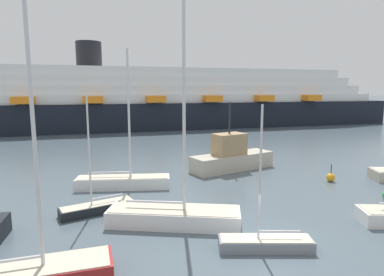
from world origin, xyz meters
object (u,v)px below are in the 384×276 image
(sailboat_0, at_px, (265,242))
(fishing_boat_0, at_px, (231,157))
(sailboat_6, at_px, (123,181))
(channel_buoy_1, at_px, (331,177))
(sailboat_3, at_px, (98,207))
(sailboat_2, at_px, (174,214))
(cruise_ship, at_px, (176,101))
(sailboat_1, at_px, (30,272))

(sailboat_0, xyz_separation_m, fishing_boat_0, (3.30, 14.06, 0.77))
(sailboat_0, relative_size, sailboat_6, 0.66)
(fishing_boat_0, bearing_deg, channel_buoy_1, 119.95)
(sailboat_3, xyz_separation_m, channel_buoy_1, (16.88, 2.81, -0.03))
(sailboat_0, height_order, sailboat_6, sailboat_6)
(sailboat_0, bearing_deg, fishing_boat_0, -90.66)
(sailboat_2, distance_m, fishing_boat_0, 12.57)
(sailboat_0, bearing_deg, channel_buoy_1, -124.24)
(cruise_ship, bearing_deg, sailboat_6, -108.65)
(sailboat_1, bearing_deg, channel_buoy_1, 21.67)
(fishing_boat_0, bearing_deg, sailboat_3, 16.85)
(sailboat_6, bearing_deg, cruise_ship, 82.45)
(sailboat_2, height_order, sailboat_6, sailboat_2)
(sailboat_6, relative_size, channel_buoy_1, 7.26)
(fishing_boat_0, xyz_separation_m, channel_buoy_1, (6.14, -5.19, -0.79))
(sailboat_0, relative_size, sailboat_3, 0.95)
(sailboat_6, distance_m, fishing_boat_0, 9.93)
(sailboat_0, xyz_separation_m, channel_buoy_1, (9.43, 8.87, -0.03))
(sailboat_2, height_order, fishing_boat_0, sailboat_2)
(sailboat_0, distance_m, sailboat_2, 4.92)
(sailboat_1, bearing_deg, sailboat_2, 29.76)
(sailboat_2, xyz_separation_m, sailboat_3, (-3.98, 2.58, -0.22))
(sailboat_3, bearing_deg, sailboat_0, 121.16)
(sailboat_1, relative_size, channel_buoy_1, 7.62)
(sailboat_3, distance_m, channel_buoy_1, 17.12)
(sailboat_2, distance_m, channel_buoy_1, 13.98)
(sailboat_1, relative_size, sailboat_2, 0.90)
(sailboat_1, height_order, sailboat_6, sailboat_1)
(sailboat_6, bearing_deg, sailboat_3, -100.96)
(sailboat_3, bearing_deg, channel_buoy_1, 169.71)
(sailboat_1, bearing_deg, sailboat_6, 67.92)
(sailboat_2, distance_m, sailboat_6, 7.46)
(sailboat_1, distance_m, channel_buoy_1, 21.05)
(sailboat_0, relative_size, channel_buoy_1, 4.78)
(sailboat_3, height_order, cruise_ship, cruise_ship)
(sailboat_0, bearing_deg, cruise_ship, -82.26)
(fishing_boat_0, distance_m, cruise_ship, 33.43)
(sailboat_3, distance_m, sailboat_6, 4.71)
(sailboat_1, height_order, sailboat_3, sailboat_1)
(sailboat_2, bearing_deg, sailboat_6, 127.56)
(sailboat_2, bearing_deg, cruise_ship, 98.45)
(sailboat_0, distance_m, sailboat_6, 12.09)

